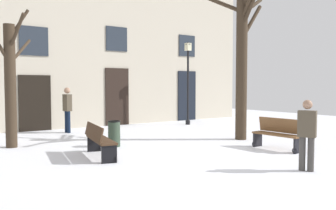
# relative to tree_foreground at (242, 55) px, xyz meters

# --- Properties ---
(ground_plane) EXTENTS (29.93, 29.93, 0.00)m
(ground_plane) POSITION_rel_tree_foreground_xyz_m (-3.11, -1.55, -2.94)
(ground_plane) COLOR white
(building_facade) EXTENTS (18.70, 0.60, 7.63)m
(building_facade) POSITION_rel_tree_foreground_xyz_m (-3.11, 6.76, 0.92)
(building_facade) COLOR #BCB29E
(building_facade) RESTS_ON ground
(tree_foreground) EXTENTS (2.23, 2.98, 5.48)m
(tree_foreground) POSITION_rel_tree_foreground_xyz_m (0.00, 0.00, 0.00)
(tree_foreground) COLOR #382B1E
(tree_foreground) RESTS_ON ground
(tree_center) EXTENTS (1.93, 2.22, 4.20)m
(tree_center) POSITION_rel_tree_foreground_xyz_m (-6.93, 2.92, -0.89)
(tree_center) COLOR #382B1E
(tree_center) RESTS_ON ground
(streetlamp) EXTENTS (0.30, 0.30, 3.97)m
(streetlamp) POSITION_rel_tree_foreground_xyz_m (1.42, 4.79, -0.51)
(streetlamp) COLOR black
(streetlamp) RESTS_ON ground
(litter_bin) EXTENTS (0.40, 0.40, 0.80)m
(litter_bin) POSITION_rel_tree_foreground_xyz_m (-4.31, 1.25, -2.53)
(litter_bin) COLOR #2D3D2D
(litter_bin) RESTS_ON ground
(bench_by_litter_bin) EXTENTS (0.50, 1.57, 0.92)m
(bench_by_litter_bin) POSITION_rel_tree_foreground_xyz_m (-0.60, -2.01, -2.47)
(bench_by_litter_bin) COLOR brown
(bench_by_litter_bin) RESTS_ON ground
(bench_facing_shops) EXTENTS (0.82, 1.89, 0.87)m
(bench_facing_shops) POSITION_rel_tree_foreground_xyz_m (-5.38, 0.01, -2.47)
(bench_facing_shops) COLOR #3D2819
(bench_facing_shops) RESTS_ON ground
(person_crossing_plaza) EXTENTS (0.36, 0.44, 1.57)m
(person_crossing_plaza) POSITION_rel_tree_foreground_xyz_m (-2.30, -4.06, -2.08)
(person_crossing_plaza) COLOR #403D3A
(person_crossing_plaza) RESTS_ON ground
(person_strolling) EXTENTS (0.27, 0.41, 1.80)m
(person_strolling) POSITION_rel_tree_foreground_xyz_m (-4.36, 5.22, -1.92)
(person_strolling) COLOR black
(person_strolling) RESTS_ON ground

